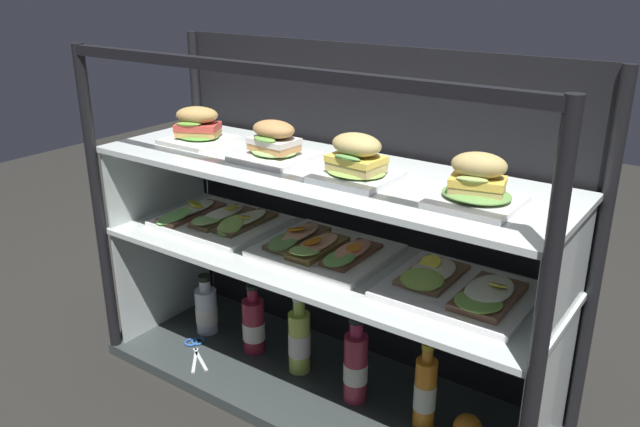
{
  "coord_description": "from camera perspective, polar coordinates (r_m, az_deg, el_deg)",
  "views": [
    {
      "loc": [
        0.9,
        -1.28,
        1.14
      ],
      "look_at": [
        0.0,
        0.0,
        0.55
      ],
      "focal_mm": 36.36,
      "sensor_mm": 36.0,
      "label": 1
    }
  ],
  "objects": [
    {
      "name": "open_sandwich_tray_near_left_corner",
      "position": [
        1.56,
        12.26,
        -6.46
      ],
      "size": [
        0.34,
        0.29,
        0.06
      ],
      "color": "white",
      "rests_on": "shelf_lower_glass"
    },
    {
      "name": "plated_roll_sandwich_mid_right",
      "position": [
        1.52,
        3.21,
        4.57
      ],
      "size": [
        0.18,
        0.18,
        0.11
      ],
      "color": "white",
      "rests_on": "shelf_upper_glass"
    },
    {
      "name": "juice_bottle_back_right",
      "position": [
        1.8,
        3.16,
        -13.26
      ],
      "size": [
        0.07,
        0.07,
        0.25
      ],
      "color": "#9F2C40",
      "rests_on": "case_base_deck"
    },
    {
      "name": "shelf_lower_glass",
      "position": [
        1.73,
        0.0,
        -4.11
      ],
      "size": [
        1.27,
        0.4,
        0.02
      ],
      "primitive_type": "cube",
      "color": "silver",
      "rests_on": "riser_lower_tier"
    },
    {
      "name": "kitchen_scissors",
      "position": [
        2.1,
        -10.92,
        -11.39
      ],
      "size": [
        0.18,
        0.16,
        0.01
      ],
      "color": "silver",
      "rests_on": "case_base_deck"
    },
    {
      "name": "plated_roll_sandwich_left_of_center",
      "position": [
        1.4,
        13.66,
        2.33
      ],
      "size": [
        0.18,
        0.18,
        0.12
      ],
      "color": "white",
      "rests_on": "shelf_upper_glass"
    },
    {
      "name": "juice_bottle_front_right_end",
      "position": [
        1.73,
        9.21,
        -15.28
      ],
      "size": [
        0.06,
        0.06,
        0.24
      ],
      "color": "orange",
      "rests_on": "case_base_deck"
    },
    {
      "name": "shelf_upper_glass",
      "position": [
        1.64,
        0.0,
        3.82
      ],
      "size": [
        1.27,
        0.4,
        0.02
      ],
      "primitive_type": "cube",
      "color": "silver",
      "rests_on": "riser_upper_tier"
    },
    {
      "name": "open_sandwich_tray_far_right",
      "position": [
        1.73,
        0.15,
        -3.07
      ],
      "size": [
        0.34,
        0.29,
        0.06
      ],
      "color": "white",
      "rests_on": "shelf_lower_glass"
    },
    {
      "name": "juice_bottle_front_middle",
      "position": [
        2.15,
        -9.96,
        -8.35
      ],
      "size": [
        0.07,
        0.07,
        0.2
      ],
      "color": "silver",
      "rests_on": "case_base_deck"
    },
    {
      "name": "plated_roll_sandwich_near_left_corner",
      "position": [
        1.9,
        -10.73,
        7.34
      ],
      "size": [
        0.17,
        0.17,
        0.1
      ],
      "color": "white",
      "rests_on": "shelf_upper_glass"
    },
    {
      "name": "open_sandwich_tray_center",
      "position": [
        1.95,
        -8.98,
        -0.51
      ],
      "size": [
        0.34,
        0.3,
        0.06
      ],
      "color": "white",
      "rests_on": "shelf_lower_glass"
    },
    {
      "name": "juice_bottle_back_center",
      "position": [
        2.02,
        -5.86,
        -9.75
      ],
      "size": [
        0.07,
        0.07,
        0.22
      ],
      "color": "maroon",
      "rests_on": "case_base_deck"
    },
    {
      "name": "riser_lower_tier",
      "position": [
        1.82,
        0.0,
        -9.71
      ],
      "size": [
        1.25,
        0.39,
        0.38
      ],
      "color": "silver",
      "rests_on": "case_base_deck"
    },
    {
      "name": "juice_bottle_front_second",
      "position": [
        1.91,
        -1.83,
        -11.08
      ],
      "size": [
        0.07,
        0.07,
        0.25
      ],
      "color": "#C0DA56",
      "rests_on": "case_base_deck"
    },
    {
      "name": "plated_roll_sandwich_near_right_corner",
      "position": [
        1.7,
        -4.08,
        6.11
      ],
      "size": [
        0.18,
        0.18,
        0.1
      ],
      "color": "white",
      "rests_on": "shelf_upper_glass"
    },
    {
      "name": "case_base_deck",
      "position": [
        1.93,
        0.0,
        -14.96
      ],
      "size": [
        1.32,
        0.45,
        0.03
      ],
      "primitive_type": "cube",
      "color": "#303837",
      "rests_on": "ground"
    },
    {
      "name": "ground_plane",
      "position": [
        1.95,
        0.0,
        -15.61
      ],
      "size": [
        6.0,
        6.0,
        0.02
      ],
      "primitive_type": "cube",
      "color": "black",
      "rests_on": "ground"
    },
    {
      "name": "riser_upper_tier",
      "position": [
        1.68,
        0.0,
        -0.25
      ],
      "size": [
        1.25,
        0.39,
        0.23
      ],
      "color": "silver",
      "rests_on": "shelf_lower_glass"
    },
    {
      "name": "case_frame",
      "position": [
        1.79,
        2.42,
        0.29
      ],
      "size": [
        1.32,
        0.45,
        0.96
      ],
      "color": "black",
      "rests_on": "ground"
    }
  ]
}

